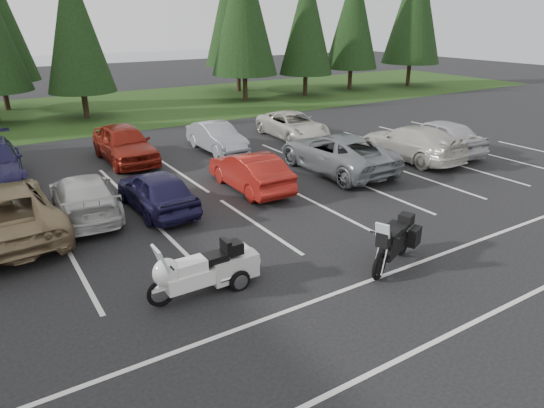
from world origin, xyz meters
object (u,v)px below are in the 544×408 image
at_px(car_near_4, 156,190).
at_px(cargo_trailer, 231,268).
at_px(car_near_2, 3,211).
at_px(adventure_motorcycle, 393,240).
at_px(car_far_2, 124,143).
at_px(touring_motorcycle, 196,267).
at_px(car_near_8, 438,136).
at_px(car_near_3, 84,196).
at_px(car_near_7, 411,142).
at_px(car_far_3, 217,137).
at_px(car_near_6, 337,153).
at_px(car_far_4, 293,125).
at_px(car_near_5, 250,171).

relative_size(car_near_4, cargo_trailer, 2.44).
bearing_deg(car_near_2, cargo_trailer, 123.11).
relative_size(car_near_4, adventure_motorcycle, 1.64).
xyz_separation_m(car_far_2, touring_motorcycle, (-1.92, -12.05, -0.09)).
bearing_deg(car_near_8, car_near_2, 3.29).
distance_m(car_near_3, car_far_2, 6.34).
bearing_deg(car_near_7, cargo_trailer, 23.84).
xyz_separation_m(car_near_7, car_far_3, (-6.84, 6.02, -0.09)).
distance_m(car_near_3, adventure_motorcycle, 9.86).
distance_m(car_near_7, car_far_3, 9.11).
bearing_deg(adventure_motorcycle, car_near_4, 95.64).
relative_size(car_near_6, car_far_4, 1.18).
bearing_deg(car_near_8, car_near_5, 3.39).
height_order(car_near_2, car_near_3, car_near_2).
relative_size(car_near_3, car_far_2, 0.97).
height_order(car_near_2, touring_motorcycle, car_near_2).
bearing_deg(cargo_trailer, touring_motorcycle, -173.79).
bearing_deg(car_near_8, car_far_2, -21.70).
xyz_separation_m(car_near_5, adventure_motorcycle, (0.06, -7.25, 0.07)).
bearing_deg(car_near_7, car_near_8, -177.95).
distance_m(car_far_2, touring_motorcycle, 12.20).
height_order(car_far_3, touring_motorcycle, touring_motorcycle).
distance_m(car_far_2, car_far_4, 8.96).
bearing_deg(car_near_4, car_near_2, -6.80).
height_order(car_near_8, car_far_3, car_near_8).
relative_size(car_near_2, cargo_trailer, 3.45).
relative_size(car_near_5, touring_motorcycle, 1.60).
relative_size(car_near_5, car_near_6, 0.75).
relative_size(car_near_5, car_near_7, 0.81).
distance_m(car_near_4, car_near_6, 7.94).
distance_m(car_near_4, car_far_2, 6.48).
bearing_deg(car_near_5, car_far_2, -64.04).
xyz_separation_m(car_near_8, car_far_3, (-8.71, 5.94, -0.15)).
bearing_deg(adventure_motorcycle, car_far_2, 79.74).
relative_size(car_near_4, car_far_3, 1.02).
relative_size(car_near_7, car_far_4, 1.09).
bearing_deg(car_near_2, car_far_4, -161.37).
distance_m(car_near_2, car_near_3, 2.41).
xyz_separation_m(car_near_2, car_far_3, (9.66, 5.49, -0.15)).
distance_m(car_near_4, car_near_7, 11.99).
xyz_separation_m(car_near_6, adventure_motorcycle, (-4.16, -7.32, -0.02)).
xyz_separation_m(car_near_7, cargo_trailer, (-12.11, -5.41, -0.37)).
relative_size(car_near_8, car_far_3, 1.18).
distance_m(car_far_4, adventure_motorcycle, 14.56).
relative_size(car_near_7, car_near_8, 1.10).
bearing_deg(touring_motorcycle, car_near_3, 99.32).
xyz_separation_m(car_near_2, car_far_2, (5.36, 6.00, 0.01)).
bearing_deg(car_far_2, car_far_3, -7.17).
distance_m(car_far_3, touring_motorcycle, 13.10).
relative_size(car_far_3, adventure_motorcycle, 1.61).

